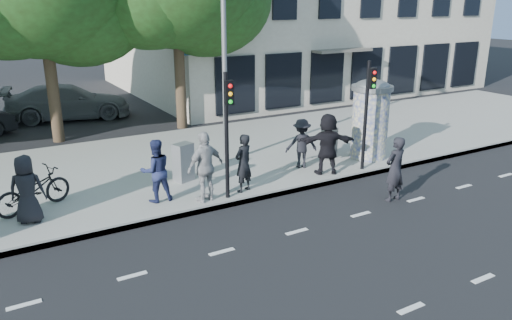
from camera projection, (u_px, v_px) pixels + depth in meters
ground at (334, 257)px, 10.75m from camera, size 120.00×120.00×0.00m
sidewalk at (195, 161)px, 16.91m from camera, size 40.00×8.00×0.15m
curb at (252, 199)px, 13.65m from camera, size 40.00×0.10×0.16m
lane_dash_near at (411, 308)px, 8.94m from camera, size 32.00×0.12×0.01m
lane_dash_far at (297, 232)px, 11.90m from camera, size 32.00×0.12×0.01m
ad_column_right at (370, 117)px, 16.64m from camera, size 1.36×1.36×2.65m
traffic_pole_near at (227, 123)px, 12.91m from camera, size 0.22×0.31×3.40m
traffic_pole_far at (368, 105)px, 15.20m from camera, size 0.22×0.31×3.40m
street_lamp at (225, 17)px, 15.13m from camera, size 0.25×0.93×8.00m
ped_a at (27, 189)px, 11.83m from camera, size 0.96×0.80×1.68m
ped_b at (243, 163)px, 13.78m from camera, size 0.70×0.58×1.65m
ped_c at (156, 171)px, 13.10m from camera, size 0.85×0.67×1.70m
ped_d at (301, 143)px, 15.80m from camera, size 1.16×0.90×1.58m
ped_e at (205, 167)px, 13.07m from camera, size 1.23×0.87×1.91m
ped_f at (327, 144)px, 15.18m from camera, size 1.86×1.29×1.90m
man_road at (395, 169)px, 13.51m from camera, size 0.69×0.49×1.81m
bicycle at (33, 190)px, 12.64m from camera, size 1.45×2.12×1.05m
cabinet_left at (183, 162)px, 14.69m from camera, size 0.64×0.55×1.14m
cabinet_right at (329, 143)px, 16.79m from camera, size 0.59×0.50×1.04m
car_right at (68, 102)px, 22.98m from camera, size 3.22×5.78×1.58m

